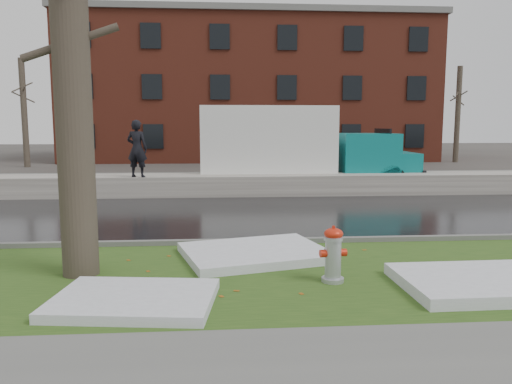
{
  "coord_description": "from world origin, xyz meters",
  "views": [
    {
      "loc": [
        -0.34,
        -9.33,
        2.53
      ],
      "look_at": [
        0.51,
        2.06,
        1.0
      ],
      "focal_mm": 35.0,
      "sensor_mm": 36.0,
      "label": 1
    }
  ],
  "objects": [
    {
      "name": "snow_patch_near",
      "position": [
        0.33,
        -0.1,
        0.12
      ],
      "size": [
        3.03,
        2.61,
        0.16
      ],
      "primitive_type": "cube",
      "rotation": [
        0.0,
        0.0,
        0.26
      ],
      "color": "silver",
      "rests_on": "verge"
    },
    {
      "name": "brick_building",
      "position": [
        2.0,
        30.0,
        5.0
      ],
      "size": [
        26.0,
        12.0,
        10.0
      ],
      "primitive_type": "cube",
      "color": "maroon",
      "rests_on": "ground"
    },
    {
      "name": "verge",
      "position": [
        0.0,
        -1.25,
        0.02
      ],
      "size": [
        60.0,
        4.5,
        0.04
      ],
      "primitive_type": "cube",
      "color": "#274717",
      "rests_on": "ground"
    },
    {
      "name": "snow_patch_side",
      "position": [
        3.86,
        -2.19,
        0.13
      ],
      "size": [
        2.83,
        1.85,
        0.18
      ],
      "primitive_type": "cube",
      "rotation": [
        0.0,
        0.0,
        0.02
      ],
      "color": "silver",
      "rests_on": "verge"
    },
    {
      "name": "ground",
      "position": [
        0.0,
        0.0,
        0.0
      ],
      "size": [
        120.0,
        120.0,
        0.0
      ],
      "primitive_type": "plane",
      "color": "#47423D",
      "rests_on": "ground"
    },
    {
      "name": "fire_hydrant",
      "position": [
        1.47,
        -1.69,
        0.53
      ],
      "size": [
        0.45,
        0.39,
        0.91
      ],
      "rotation": [
        0.0,
        0.0,
        0.12
      ],
      "color": "#A9ACB1",
      "rests_on": "verge"
    },
    {
      "name": "bg_tree_left",
      "position": [
        -12.0,
        22.0,
        3.33
      ],
      "size": [
        1.4,
        1.62,
        6.5
      ],
      "color": "brown",
      "rests_on": "ground"
    },
    {
      "name": "tree",
      "position": [
        -2.67,
        -0.98,
        3.76
      ],
      "size": [
        1.53,
        1.82,
        7.38
      ],
      "rotation": [
        0.0,
        0.0,
        -0.24
      ],
      "color": "brown",
      "rests_on": "verge"
    },
    {
      "name": "curb",
      "position": [
        0.0,
        1.0,
        0.07
      ],
      "size": [
        60.0,
        0.15,
        0.14
      ],
      "primitive_type": "cube",
      "color": "slate",
      "rests_on": "ground"
    },
    {
      "name": "snowbank",
      "position": [
        0.0,
        8.7,
        0.38
      ],
      "size": [
        60.0,
        1.6,
        0.75
      ],
      "primitive_type": "cube",
      "color": "beige",
      "rests_on": "ground"
    },
    {
      "name": "snow_patch_far",
      "position": [
        -1.54,
        -2.5,
        0.11
      ],
      "size": [
        2.38,
        1.86,
        0.14
      ],
      "primitive_type": "cube",
      "rotation": [
        0.0,
        0.0,
        -0.12
      ],
      "color": "silver",
      "rests_on": "verge"
    },
    {
      "name": "bg_tree_center",
      "position": [
        -6.0,
        26.0,
        3.33
      ],
      "size": [
        1.4,
        1.62,
        6.5
      ],
      "color": "brown",
      "rests_on": "ground"
    },
    {
      "name": "road",
      "position": [
        0.0,
        4.5,
        0.01
      ],
      "size": [
        60.0,
        7.0,
        0.03
      ],
      "primitive_type": "cube",
      "color": "black",
      "rests_on": "ground"
    },
    {
      "name": "bg_tree_right",
      "position": [
        16.0,
        24.0,
        3.33
      ],
      "size": [
        1.4,
        1.62,
        6.5
      ],
      "color": "brown",
      "rests_on": "ground"
    },
    {
      "name": "box_truck",
      "position": [
        2.58,
        10.0,
        1.72
      ],
      "size": [
        9.76,
        2.38,
        3.26
      ],
      "rotation": [
        0.0,
        0.0,
        -0.0
      ],
      "color": "black",
      "rests_on": "ground"
    },
    {
      "name": "parking_lot",
      "position": [
        0.0,
        13.0,
        0.01
      ],
      "size": [
        60.0,
        9.0,
        0.03
      ],
      "primitive_type": "cube",
      "color": "slate",
      "rests_on": "ground"
    },
    {
      "name": "worker",
      "position": [
        -3.14,
        8.1,
        1.73
      ],
      "size": [
        0.82,
        0.64,
        1.97
      ],
      "primitive_type": "imported",
      "rotation": [
        0.0,
        0.0,
        2.88
      ],
      "color": "black",
      "rests_on": "snowbank"
    }
  ]
}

